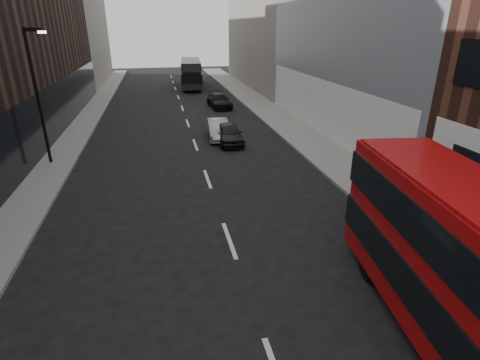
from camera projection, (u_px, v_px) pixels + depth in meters
sidewalk_right at (281, 121)px, 30.41m from camera, size 3.00×80.00×0.15m
sidewalk_left at (79, 131)px, 27.38m from camera, size 2.00×80.00×0.15m
building_victorian at (266, 3)px, 44.65m from camera, size 6.50×24.00×21.00m
building_left_mid at (27, 29)px, 28.57m from camera, size 5.00×24.00×14.00m
building_left_far at (79, 31)px, 48.62m from camera, size 5.00×20.00×13.00m
street_lamp at (38, 89)px, 19.45m from camera, size 1.06×0.22×7.00m
grey_bus at (191, 73)px, 46.69m from camera, size 3.21×10.32×3.29m
car_a at (229, 133)px, 24.62m from camera, size 1.59×3.86×1.31m
car_b at (218, 129)px, 25.68m from camera, size 1.57×3.96×1.28m
car_c at (219, 101)px, 35.40m from camera, size 2.10×4.47×1.26m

